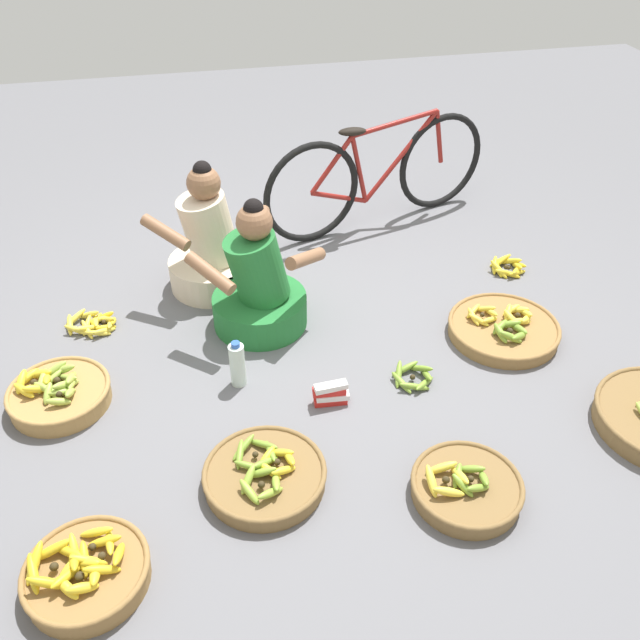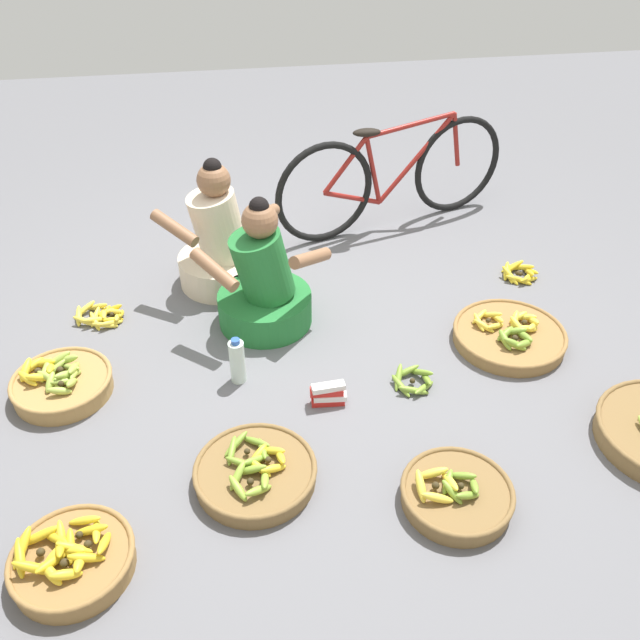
% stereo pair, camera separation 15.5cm
% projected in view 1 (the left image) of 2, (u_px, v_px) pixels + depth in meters
% --- Properties ---
extents(ground_plane, '(10.00, 10.00, 0.00)m').
position_uv_depth(ground_plane, '(312.00, 350.00, 3.61)').
color(ground_plane, slate).
extents(vendor_woman_front, '(0.76, 0.52, 0.77)m').
position_uv_depth(vendor_woman_front, '(259.00, 287.00, 3.66)').
color(vendor_woman_front, '#237233').
rests_on(vendor_woman_front, ground).
extents(vendor_woman_behind, '(0.75, 0.52, 0.80)m').
position_uv_depth(vendor_woman_behind, '(211.00, 248.00, 3.96)').
color(vendor_woman_behind, beige).
rests_on(vendor_woman_behind, ground).
extents(bicycle_leaning, '(1.65, 0.52, 0.73)m').
position_uv_depth(bicycle_leaning, '(379.00, 175.00, 4.52)').
color(bicycle_leaning, black).
rests_on(bicycle_leaning, ground).
extents(banana_basket_front_right, '(0.47, 0.47, 0.17)m').
position_uv_depth(banana_basket_front_right, '(86.00, 572.00, 2.49)').
color(banana_basket_front_right, olive).
rests_on(banana_basket_front_right, ground).
extents(banana_basket_near_vendor, '(0.61, 0.61, 0.14)m').
position_uv_depth(banana_basket_near_vendor, '(504.00, 328.00, 3.69)').
color(banana_basket_near_vendor, olive).
rests_on(banana_basket_near_vendor, ground).
extents(banana_basket_near_bicycle, '(0.47, 0.47, 0.15)m').
position_uv_depth(banana_basket_near_bicycle, '(466.00, 487.00, 2.82)').
color(banana_basket_near_bicycle, brown).
rests_on(banana_basket_near_bicycle, ground).
extents(banana_basket_back_center, '(0.49, 0.49, 0.18)m').
position_uv_depth(banana_basket_back_center, '(58.00, 393.00, 3.26)').
color(banana_basket_back_center, '#A87F47').
rests_on(banana_basket_back_center, ground).
extents(banana_basket_front_center, '(0.53, 0.53, 0.15)m').
position_uv_depth(banana_basket_front_center, '(265.00, 475.00, 2.87)').
color(banana_basket_front_center, brown).
rests_on(banana_basket_front_center, ground).
extents(loose_bananas_back_left, '(0.23, 0.23, 0.09)m').
position_uv_depth(loose_bananas_back_left, '(507.00, 267.00, 4.22)').
color(loose_bananas_back_left, yellow).
rests_on(loose_bananas_back_left, ground).
extents(loose_bananas_front_left, '(0.23, 0.23, 0.10)m').
position_uv_depth(loose_bananas_front_left, '(413.00, 377.00, 3.40)').
color(loose_bananas_front_left, olive).
rests_on(loose_bananas_front_left, ground).
extents(loose_bananas_mid_left, '(0.30, 0.26, 0.09)m').
position_uv_depth(loose_bananas_mid_left, '(93.00, 324.00, 3.76)').
color(loose_bananas_mid_left, yellow).
rests_on(loose_bananas_mid_left, ground).
extents(water_bottle, '(0.08, 0.08, 0.26)m').
position_uv_depth(water_bottle, '(237.00, 365.00, 3.33)').
color(water_bottle, silver).
rests_on(water_bottle, ground).
extents(packet_carton_stack, '(0.18, 0.07, 0.12)m').
position_uv_depth(packet_carton_stack, '(331.00, 394.00, 3.26)').
color(packet_carton_stack, red).
rests_on(packet_carton_stack, ground).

